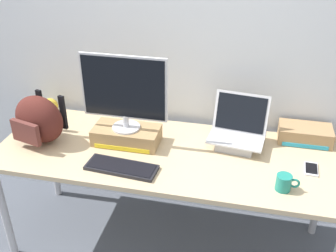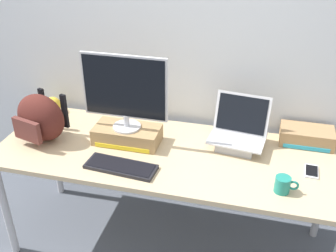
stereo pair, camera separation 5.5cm
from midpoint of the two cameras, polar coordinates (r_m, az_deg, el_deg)
The scene contains 12 objects.
ground_plane at distance 2.87m, azimuth 0.57°, elevation -16.30°, with size 20.00×20.00×0.00m, color #515660.
back_wall at distance 2.58m, azimuth 3.33°, elevation 12.38°, with size 7.00×0.10×2.60m, color silver.
desk at distance 2.43m, azimuth 0.65°, elevation -5.01°, with size 2.08×0.77×0.75m.
toner_box_yellow at distance 2.47m, azimuth -5.22°, elevation -1.25°, with size 0.41×0.21×0.10m.
desktop_monitor at distance 2.33m, azimuth -5.56°, elevation 5.02°, with size 0.52×0.17×0.47m.
open_laptop at distance 2.46m, azimuth 10.58°, elevation -1.61°, with size 0.36×0.29×0.31m.
external_keyboard at distance 2.26m, azimuth -6.07°, elevation -5.80°, with size 0.42×0.18×0.02m.
messenger_backpack at distance 2.56m, azimuth -17.21°, elevation 1.11°, with size 0.37×0.30×0.30m.
coffee_mug at distance 2.16m, azimuth 16.87°, elevation -8.04°, with size 0.12×0.08×0.09m.
cell_phone at distance 2.37m, azimuth 20.50°, elevation -6.06°, with size 0.08×0.14×0.01m.
plush_toy at distance 2.92m, azimuth -15.65°, elevation 2.94°, with size 0.11×0.11×0.11m.
toner_box_cyan at distance 2.61m, azimuth 19.81°, elevation -1.37°, with size 0.32×0.18×0.10m.
Camera 2 is at (0.49, -1.93, 2.07)m, focal length 42.55 mm.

